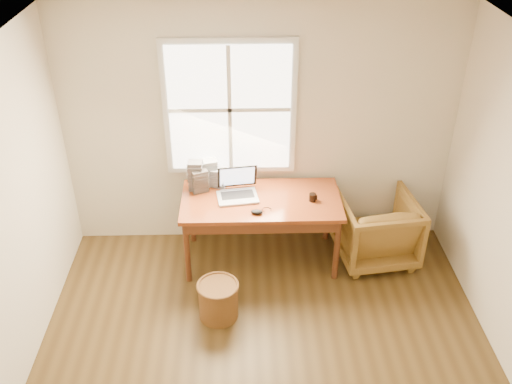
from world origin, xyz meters
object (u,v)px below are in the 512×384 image
coffee_mug (313,197)px  wicker_stool (218,301)px  desk (261,201)px  cd_stack_a (210,173)px  laptop (237,187)px  armchair (376,229)px

coffee_mug → wicker_stool: bearing=-152.0°
desk → cd_stack_a: size_ratio=5.60×
laptop → cd_stack_a: 0.40m
laptop → cd_stack_a: (-0.28, 0.28, 0.01)m
armchair → cd_stack_a: (-1.72, 0.30, 0.53)m
armchair → laptop: bearing=-8.4°
desk → cd_stack_a: cd_stack_a is taller
coffee_mug → cd_stack_a: (-1.03, 0.34, 0.10)m
wicker_stool → laptop: (0.19, 0.87, 0.70)m
laptop → cd_stack_a: size_ratio=1.31×
desk → coffee_mug: coffee_mug is taller
coffee_mug → cd_stack_a: bearing=148.8°
armchair → coffee_mug: coffee_mug is taller
laptop → desk: bearing=-12.9°
wicker_stool → armchair: bearing=27.6°
wicker_stool → cd_stack_a: cd_stack_a is taller
armchair → wicker_stool: (-1.63, -0.85, -0.18)m
armchair → wicker_stool: armchair is taller
desk → cd_stack_a: 0.62m
coffee_mug → armchair: bearing=-8.7°
armchair → wicker_stool: 1.85m
wicker_stool → desk: bearing=63.5°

